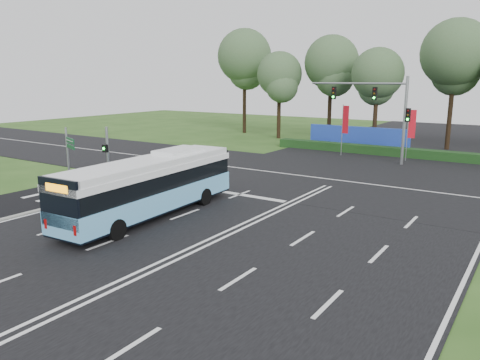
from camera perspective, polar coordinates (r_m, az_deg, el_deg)
name	(u,v)px	position (r m, az deg, el deg)	size (l,w,h in m)	color
ground	(239,226)	(22.03, -0.11, -5.66)	(120.00, 120.00, 0.00)	#2D501A
road_main	(239,226)	(22.03, -0.11, -5.61)	(20.00, 120.00, 0.04)	black
road_cross	(337,180)	(32.37, 11.76, -0.05)	(120.00, 14.00, 0.05)	black
bike_path	(25,201)	(28.92, -24.78, -2.39)	(5.00, 18.00, 0.06)	black
kerb_strip	(51,207)	(26.94, -22.08, -3.10)	(0.25, 18.00, 0.12)	gray
city_bus	(151,186)	(23.53, -10.82, -0.71)	(2.89, 11.09, 3.15)	#64B5E8
pedestrian_signal	(107,157)	(29.02, -15.86, 2.68)	(0.33, 0.44, 4.00)	gray
street_sign	(69,153)	(29.14, -20.11, 3.10)	(1.46, 0.64, 4.00)	gray
banner_flag_left	(345,123)	(42.63, 12.64, 6.84)	(0.65, 0.23, 4.56)	gray
banner_flag_mid	(411,127)	(41.42, 20.10, 6.08)	(0.60, 0.31, 4.37)	gray
traffic_light_gantry	(383,106)	(39.68, 17.01, 8.67)	(8.41, 0.28, 7.00)	gray
hedge	(391,152)	(43.99, 17.92, 3.32)	(22.00, 1.20, 0.80)	#153613
blue_hoarding	(358,138)	(47.45, 14.16, 5.01)	(10.00, 0.30, 2.20)	#2141B5
eucalyptus_row	(439,61)	(49.57, 23.14, 13.16)	(54.16, 9.44, 12.87)	black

